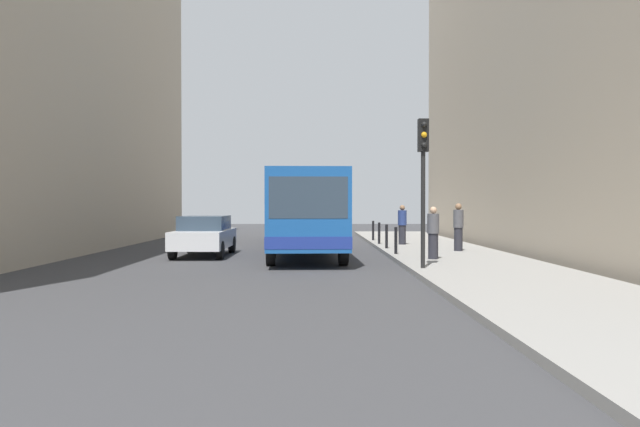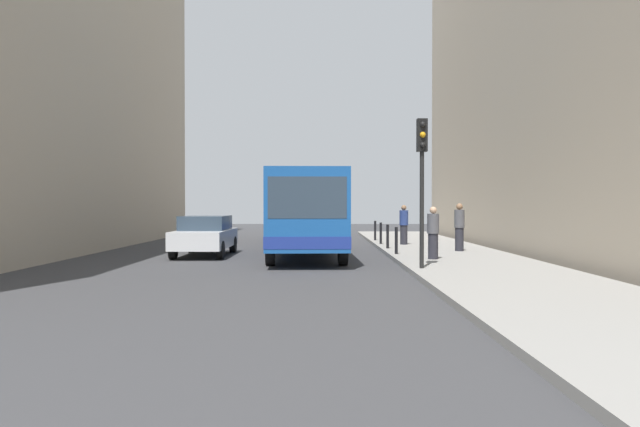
# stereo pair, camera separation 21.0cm
# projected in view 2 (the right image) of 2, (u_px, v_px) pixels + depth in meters

# --- Properties ---
(ground_plane) EXTENTS (80.00, 80.00, 0.00)m
(ground_plane) POSITION_uv_depth(u_px,v_px,m) (297.00, 263.00, 19.84)
(ground_plane) COLOR #38383A
(sidewalk) EXTENTS (4.40, 40.00, 0.15)m
(sidewalk) POSITION_uv_depth(u_px,v_px,m) (464.00, 261.00, 19.84)
(sidewalk) COLOR gray
(sidewalk) RESTS_ON ground
(building_left) EXTENTS (7.00, 32.00, 16.23)m
(building_left) POSITION_uv_depth(u_px,v_px,m) (3.00, 44.00, 23.71)
(building_left) COLOR #B2A38C
(building_left) RESTS_ON ground
(building_right) EXTENTS (7.00, 32.00, 17.26)m
(building_right) POSITION_uv_depth(u_px,v_px,m) (598.00, 30.00, 23.71)
(building_right) COLOR #B2A38C
(building_right) RESTS_ON ground
(bus) EXTENTS (2.89, 11.10, 3.00)m
(bus) POSITION_uv_depth(u_px,v_px,m) (305.00, 209.00, 23.12)
(bus) COLOR #19519E
(bus) RESTS_ON ground
(car_beside_bus) EXTENTS (1.87, 4.41, 1.48)m
(car_beside_bus) POSITION_uv_depth(u_px,v_px,m) (205.00, 235.00, 22.75)
(car_beside_bus) COLOR silver
(car_beside_bus) RESTS_ON ground
(car_behind_bus) EXTENTS (1.99, 4.46, 1.48)m
(car_behind_bus) POSITION_uv_depth(u_px,v_px,m) (294.00, 226.00, 32.26)
(car_behind_bus) COLOR navy
(car_behind_bus) RESTS_ON ground
(traffic_light) EXTENTS (0.28, 0.33, 4.10)m
(traffic_light) POSITION_uv_depth(u_px,v_px,m) (422.00, 164.00, 16.83)
(traffic_light) COLOR black
(traffic_light) RESTS_ON sidewalk
(bollard_near) EXTENTS (0.11, 0.11, 0.95)m
(bollard_near) POSITION_uv_depth(u_px,v_px,m) (396.00, 241.00, 21.70)
(bollard_near) COLOR black
(bollard_near) RESTS_ON sidewalk
(bollard_mid) EXTENTS (0.11, 0.11, 0.95)m
(bollard_mid) POSITION_uv_depth(u_px,v_px,m) (388.00, 236.00, 24.47)
(bollard_mid) COLOR black
(bollard_mid) RESTS_ON sidewalk
(bollard_far) EXTENTS (0.11, 0.11, 0.95)m
(bollard_far) POSITION_uv_depth(u_px,v_px,m) (381.00, 233.00, 27.25)
(bollard_far) COLOR black
(bollard_far) RESTS_ON sidewalk
(bollard_farthest) EXTENTS (0.11, 0.11, 0.95)m
(bollard_farthest) POSITION_uv_depth(u_px,v_px,m) (375.00, 231.00, 30.02)
(bollard_farthest) COLOR black
(bollard_farthest) RESTS_ON sidewalk
(pedestrian_near_signal) EXTENTS (0.38, 0.38, 1.68)m
(pedestrian_near_signal) POSITION_uv_depth(u_px,v_px,m) (433.00, 233.00, 19.67)
(pedestrian_near_signal) COLOR #26262D
(pedestrian_near_signal) RESTS_ON sidewalk
(pedestrian_mid_sidewalk) EXTENTS (0.38, 0.38, 1.79)m
(pedestrian_mid_sidewalk) POSITION_uv_depth(u_px,v_px,m) (459.00, 227.00, 23.10)
(pedestrian_mid_sidewalk) COLOR #26262D
(pedestrian_mid_sidewalk) RESTS_ON sidewalk
(pedestrian_far_sidewalk) EXTENTS (0.38, 0.38, 1.73)m
(pedestrian_far_sidewalk) POSITION_uv_depth(u_px,v_px,m) (404.00, 225.00, 26.88)
(pedestrian_far_sidewalk) COLOR #26262D
(pedestrian_far_sidewalk) RESTS_ON sidewalk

